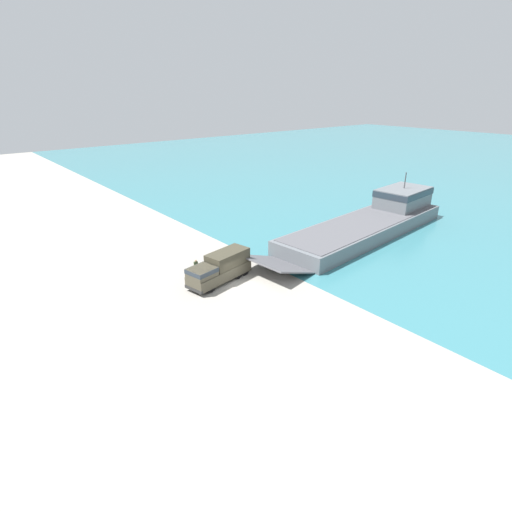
{
  "coord_description": "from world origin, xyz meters",
  "views": [
    {
      "loc": [
        29.17,
        -22.33,
        18.74
      ],
      "look_at": [
        -2.23,
        3.53,
        1.76
      ],
      "focal_mm": 28.0,
      "sensor_mm": 36.0,
      "label": 1
    }
  ],
  "objects_px": {
    "landing_craft": "(375,219)",
    "mooring_bollard": "(228,250)",
    "soldier_on_ramp": "(196,266)",
    "military_truck": "(220,268)"
  },
  "relations": [
    {
      "from": "soldier_on_ramp",
      "to": "mooring_bollard",
      "type": "height_order",
      "value": "soldier_on_ramp"
    },
    {
      "from": "landing_craft",
      "to": "mooring_bollard",
      "type": "height_order",
      "value": "landing_craft"
    },
    {
      "from": "landing_craft",
      "to": "mooring_bollard",
      "type": "relative_size",
      "value": 47.05
    },
    {
      "from": "soldier_on_ramp",
      "to": "military_truck",
      "type": "bearing_deg",
      "value": -141.93
    },
    {
      "from": "military_truck",
      "to": "mooring_bollard",
      "type": "height_order",
      "value": "military_truck"
    },
    {
      "from": "landing_craft",
      "to": "mooring_bollard",
      "type": "distance_m",
      "value": 22.19
    },
    {
      "from": "soldier_on_ramp",
      "to": "mooring_bollard",
      "type": "xyz_separation_m",
      "value": [
        -3.02,
        6.47,
        -0.64
      ]
    },
    {
      "from": "military_truck",
      "to": "mooring_bollard",
      "type": "distance_m",
      "value": 8.04
    },
    {
      "from": "landing_craft",
      "to": "military_truck",
      "type": "relative_size",
      "value": 4.65
    },
    {
      "from": "military_truck",
      "to": "soldier_on_ramp",
      "type": "height_order",
      "value": "military_truck"
    }
  ]
}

